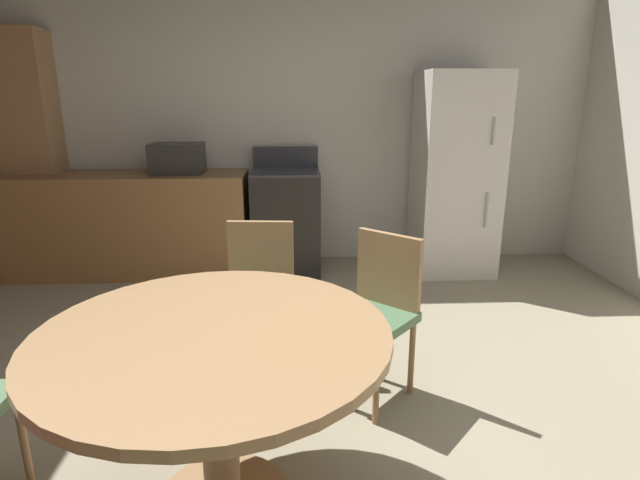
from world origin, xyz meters
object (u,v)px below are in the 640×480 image
at_px(oven_range, 286,220).
at_px(microwave, 177,158).
at_px(refrigerator, 455,174).
at_px(chair_north, 259,289).
at_px(chair_northeast, 376,306).
at_px(dining_table, 215,369).

relative_size(oven_range, microwave, 2.50).
height_order(oven_range, refrigerator, refrigerator).
relative_size(refrigerator, chair_north, 2.02).
distance_m(microwave, chair_north, 2.02).
bearing_deg(chair_northeast, dining_table, 0.00).
distance_m(microwave, chair_northeast, 2.55).
distance_m(dining_table, chair_north, 1.06).
bearing_deg(chair_northeast, chair_north, -71.15).
bearing_deg(dining_table, microwave, 104.29).
xyz_separation_m(microwave, chair_northeast, (1.43, -2.05, -0.53)).
bearing_deg(refrigerator, oven_range, 177.96).
relative_size(refrigerator, dining_table, 1.38).
xyz_separation_m(refrigerator, chair_north, (-1.64, -1.73, -0.38)).
bearing_deg(dining_table, refrigerator, 58.23).
xyz_separation_m(oven_range, dining_table, (-0.21, -2.83, 0.14)).
xyz_separation_m(microwave, dining_table, (0.72, -2.83, -0.42)).
bearing_deg(dining_table, chair_northeast, 47.72).
xyz_separation_m(refrigerator, chair_northeast, (-1.01, -2.00, -0.38)).
relative_size(dining_table, chair_northeast, 1.47).
bearing_deg(refrigerator, dining_table, -121.77).
bearing_deg(refrigerator, chair_north, -133.51).
height_order(chair_northeast, chair_north, same).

